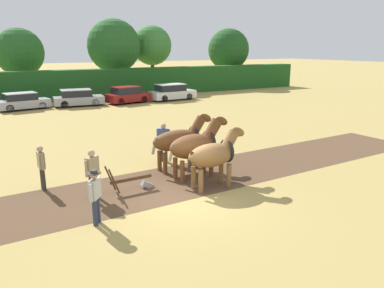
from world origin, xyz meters
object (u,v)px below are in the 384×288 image
parked_car_center_right (78,98)px  tree_center_left (152,46)px  draft_horse_lead_right (196,145)px  draft_horse_lead_left (214,155)px  tree_left (114,46)px  parked_car_center (22,101)px  plow (135,181)px  farmer_onlooker_left (95,193)px  farmer_beside_team (164,139)px  farmer_at_plow (92,170)px  farmer_onlooker_right (41,165)px  draft_horse_trail_left (180,140)px  tree_center (229,50)px  tree_far_left (19,52)px  parked_car_far_right (172,92)px  parked_car_right (127,95)px

parked_car_center_right → tree_center_left: bearing=43.1°
draft_horse_lead_right → draft_horse_lead_left: bearing=-90.4°
tree_left → draft_horse_lead_right: 29.91m
draft_horse_lead_left → parked_car_center: size_ratio=0.61×
tree_left → plow: (-8.90, -29.09, -4.84)m
tree_left → parked_car_center_right: bearing=-127.9°
tree_left → draft_horse_lead_left: (-6.25, -30.24, -3.91)m
draft_horse_lead_right → farmer_onlooker_left: bearing=-157.5°
tree_center_left → farmer_beside_team: 29.74m
tree_left → tree_center_left: size_ratio=1.07×
draft_horse_lead_left → plow: bearing=154.3°
farmer_at_plow → parked_car_center_right: 21.84m
farmer_onlooker_right → parked_car_center_right: farmer_onlooker_right is taller
draft_horse_trail_left → tree_center: bearing=49.9°
tree_left → farmer_at_plow: tree_left is taller
tree_far_left → farmer_beside_team: 28.08m
parked_car_far_right → draft_horse_lead_right: bearing=-118.1°
tree_left → farmer_onlooker_left: tree_left is taller
tree_far_left → tree_center_left: size_ratio=0.92×
tree_left → plow: bearing=-107.0°
tree_center → farmer_at_plow: (-25.78, -29.25, -3.72)m
farmer_at_plow → draft_horse_lead_right: bearing=55.2°
tree_center → tree_far_left: bearing=177.3°
draft_horse_lead_left → farmer_onlooker_right: (-5.54, 2.82, -0.30)m
parked_car_center → parked_car_right: (8.86, -0.69, 0.06)m
farmer_at_plow → tree_far_left: bearing=141.6°
parked_car_right → farmer_onlooker_right: bearing=-128.0°
draft_horse_lead_left → tree_left: bearing=76.2°
draft_horse_lead_right → parked_car_right: size_ratio=0.68×
tree_center → draft_horse_lead_left: size_ratio=2.87×
farmer_beside_team → farmer_onlooker_right: size_ratio=1.07×
plow → farmer_onlooker_right: size_ratio=1.08×
tree_center_left → parked_car_far_right: size_ratio=1.64×
plow → parked_car_center_right: (2.89, 21.36, 0.38)m
tree_center_left → draft_horse_lead_right: bearing=-110.5°
draft_horse_trail_left → draft_horse_lead_right: bearing=-90.0°
parked_car_center_right → parked_car_center: bearing=-178.2°
tree_left → parked_car_far_right: (2.91, -8.33, -4.41)m
tree_left → farmer_at_plow: 31.20m
plow → farmer_at_plow: 1.65m
tree_center → farmer_beside_team: bearing=-129.5°
farmer_onlooker_right → parked_car_far_right: 24.10m
parked_car_right → parked_car_far_right: size_ratio=0.90×
tree_center_left → draft_horse_lead_right: 32.02m
farmer_beside_team → draft_horse_lead_left: bearing=-121.6°
farmer_onlooker_right → parked_car_right: size_ratio=0.40×
tree_left → draft_horse_lead_right: (-6.29, -28.99, -3.84)m
tree_center → farmer_beside_team: tree_center is taller
tree_center_left → tree_far_left: bearing=177.9°
draft_horse_lead_left → parked_car_center: 23.17m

